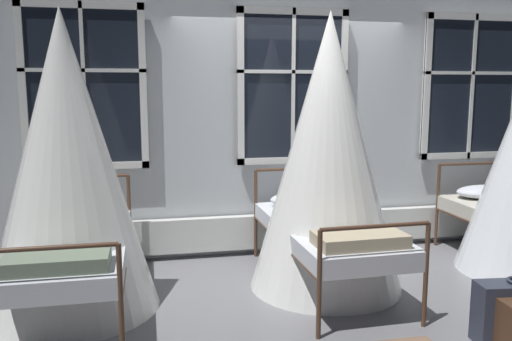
% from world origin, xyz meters
% --- Properties ---
extents(ground, '(17.89, 17.89, 0.00)m').
position_xyz_m(ground, '(0.00, 0.00, 0.00)').
color(ground, slate).
extents(back_wall_with_windows, '(8.81, 0.10, 3.23)m').
position_xyz_m(back_wall_with_windows, '(0.00, 1.13, 1.62)').
color(back_wall_with_windows, silver).
rests_on(back_wall_with_windows, ground).
extents(window_bank, '(5.42, 0.10, 2.54)m').
position_xyz_m(window_bank, '(0.00, 1.01, 1.05)').
color(window_bank, black).
rests_on(window_bank, ground).
extents(cot_first, '(1.36, 1.98, 2.40)m').
position_xyz_m(cot_first, '(-2.15, -0.10, 1.16)').
color(cot_first, '#4C3323').
rests_on(cot_first, ground).
extents(cot_second, '(1.36, 1.99, 2.44)m').
position_xyz_m(cot_second, '(0.02, -0.03, 1.17)').
color(cot_second, '#4C3323').
rests_on(cot_second, ground).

